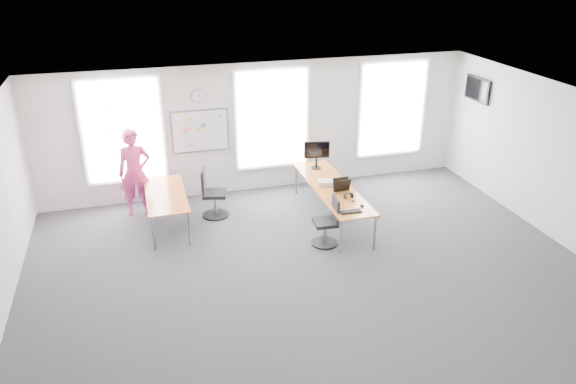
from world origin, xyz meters
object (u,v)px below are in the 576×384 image
object	(u,v)px
desk_right	(332,189)
desk_left	(166,197)
headphones	(348,196)
person	(135,172)
keyboard	(351,212)
chair_right	(328,224)
monitor	(317,152)
chair_left	(212,196)

from	to	relation	value
desk_right	desk_left	distance (m)	3.42
desk_right	headphones	size ratio (longest dim) A/B	16.37
person	keyboard	bearing A→B (deg)	-36.13
chair_right	monitor	world-z (taller)	monitor
person	monitor	bearing A→B (deg)	-6.39
person	keyboard	xyz separation A→B (m)	(3.84, -2.64, -0.20)
headphones	monitor	world-z (taller)	monitor
desk_left	chair_left	xyz separation A→B (m)	(0.96, 0.21, -0.19)
desk_right	chair_left	world-z (taller)	chair_left
person	headphones	bearing A→B (deg)	-28.29
desk_right	chair_right	xyz separation A→B (m)	(-0.44, -1.00, -0.26)
headphones	chair_right	bearing A→B (deg)	-154.36
desk_right	monitor	size ratio (longest dim) A/B	4.74
chair_left	keyboard	bearing A→B (deg)	-118.69
desk_left	headphones	world-z (taller)	headphones
headphones	person	bearing A→B (deg)	144.04
desk_right	headphones	xyz separation A→B (m)	(0.11, -0.62, 0.10)
person	monitor	xyz separation A→B (m)	(3.94, -0.33, 0.17)
desk_left	chair_right	distance (m)	3.35
desk_left	monitor	world-z (taller)	monitor
chair_right	headphones	xyz separation A→B (m)	(0.55, 0.39, 0.36)
headphones	monitor	size ratio (longest dim) A/B	0.29
desk_left	chair_right	xyz separation A→B (m)	(2.92, -1.62, -0.24)
chair_right	keyboard	distance (m)	0.54
person	headphones	xyz separation A→B (m)	(4.03, -2.03, -0.16)
chair_left	person	world-z (taller)	person
keyboard	headphones	world-z (taller)	headphones
desk_right	person	bearing A→B (deg)	160.20
desk_left	chair_left	bearing A→B (deg)	12.35
keyboard	monitor	distance (m)	2.34
person	headphones	world-z (taller)	person
chair_right	headphones	size ratio (longest dim) A/B	5.23
chair_right	headphones	bearing A→B (deg)	129.91
person	monitor	size ratio (longest dim) A/B	2.97
monitor	headphones	bearing A→B (deg)	-75.47
desk_right	chair_left	xyz separation A→B (m)	(-2.40, 0.83, -0.22)
desk_left	chair_right	size ratio (longest dim) A/B	2.05
person	monitor	world-z (taller)	person
desk_right	desk_left	xyz separation A→B (m)	(-3.37, 0.62, -0.03)
desk_left	keyboard	world-z (taller)	keyboard
monitor	chair_left	bearing A→B (deg)	-162.81
chair_left	person	distance (m)	1.69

